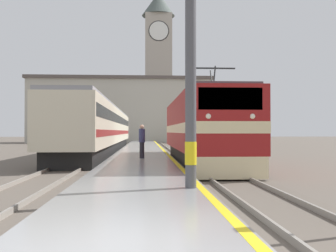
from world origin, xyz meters
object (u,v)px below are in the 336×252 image
(locomotive_train, at_px, (201,130))
(person_on_platform, at_px, (142,140))
(catenary_mast, at_px, (193,49))
(passenger_train, at_px, (103,128))
(clock_tower, at_px, (158,62))

(locomotive_train, distance_m, person_on_platform, 3.28)
(catenary_mast, bearing_deg, person_on_platform, 97.10)
(locomotive_train, height_order, passenger_train, locomotive_train)
(passenger_train, bearing_deg, locomotive_train, -63.79)
(catenary_mast, height_order, clock_tower, clock_tower)
(catenary_mast, distance_m, person_on_platform, 11.66)
(clock_tower, bearing_deg, locomotive_train, -89.34)
(locomotive_train, xyz_separation_m, clock_tower, (-0.59, 50.75, 12.74))
(passenger_train, xyz_separation_m, person_on_platform, (3.45, -13.17, -0.75))
(person_on_platform, bearing_deg, catenary_mast, -82.90)
(locomotive_train, height_order, catenary_mast, catenary_mast)
(locomotive_train, height_order, clock_tower, clock_tower)
(catenary_mast, bearing_deg, passenger_train, 101.24)
(locomotive_train, relative_size, passenger_train, 0.42)
(passenger_train, relative_size, person_on_platform, 18.87)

